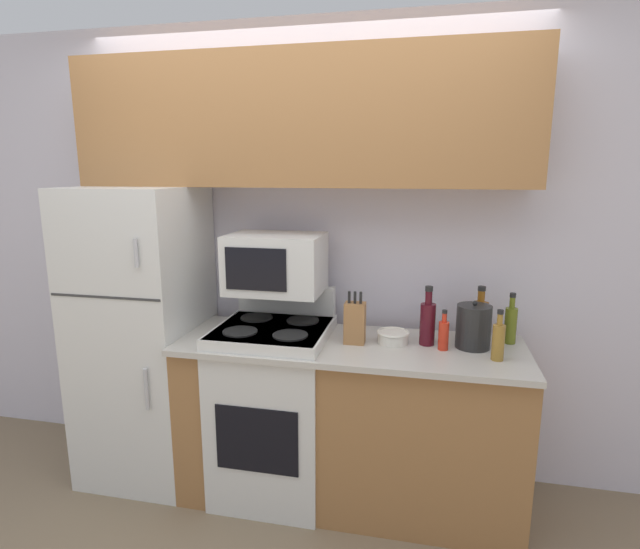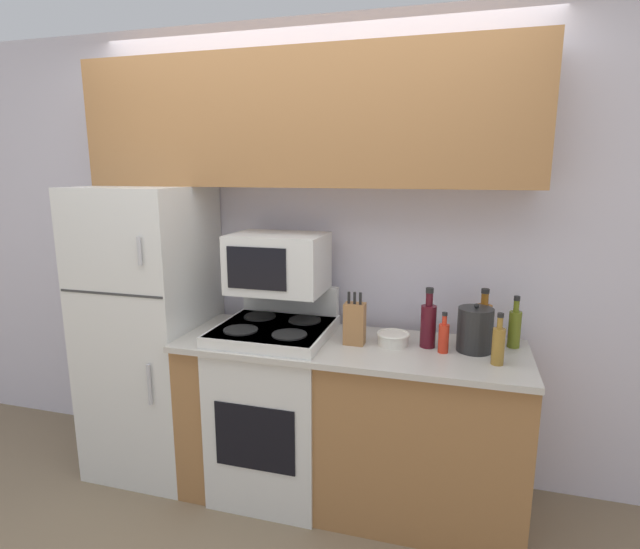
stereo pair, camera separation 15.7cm
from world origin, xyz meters
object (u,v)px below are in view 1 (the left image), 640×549
Objects in this scene: bottle_wine_red at (428,322)px; bottle_hot_sauce at (444,334)px; microwave at (276,263)px; knife_block at (355,323)px; refrigerator at (144,335)px; kettle at (473,327)px; bottle_vinegar at (498,340)px; bottle_olive_oil at (511,324)px; bowl at (393,337)px; stove at (274,407)px; bottle_whiskey at (480,318)px.

bottle_wine_red is 1.50× the size of bottle_hot_sauce.
microwave is 0.53m from knife_block.
refrigerator is 1.80m from kettle.
bottle_hot_sauce is at bearing 160.31° from bottle_vinegar.
bowl is at bearing -167.59° from bottle_olive_oil.
stove is 0.99m from bottle_hot_sauce.
bottle_whiskey reaches higher than bottle_vinegar.
bottle_whiskey is at bearing 17.85° from knife_block.
refrigerator is at bearing 178.37° from bottle_hot_sauce.
kettle is (1.80, 0.02, 0.17)m from refrigerator.
bottle_vinegar is at bearing -19.69° from bottle_hot_sauce.
bottle_wine_red reaches higher than bottle_hot_sauce.
kettle is (-0.10, 0.15, 0.01)m from bottle_vinegar.
bottle_vinegar is (1.11, -0.09, 0.49)m from stove.
microwave is at bearing 177.02° from bottle_wine_red.
bottle_hot_sauce is (0.88, -0.10, -0.30)m from microwave.
bottle_wine_red is (0.79, 0.05, 0.52)m from stove.
stove is 3.95× the size of bottle_whiskey.
bottle_whiskey is (1.06, 0.20, 0.51)m from stove.
bowl is at bearing -0.13° from refrigerator.
bowl is (0.19, 0.04, -0.07)m from knife_block.
bottle_whiskey is (0.43, 0.16, 0.08)m from bowl.
knife_block is 0.79m from bottle_olive_oil.
knife_block is 0.68m from bottle_vinegar.
bottle_hot_sauce is (0.08, -0.06, -0.04)m from bottle_wine_red.
bottle_olive_oil is 0.27m from bottle_vinegar.
refrigerator is 2.00m from bottle_olive_oil.
bottle_wine_red is at bearing -179.20° from kettle.
kettle is at bearing -150.22° from bottle_olive_oil.
microwave is at bearing 167.38° from knife_block.
bottle_hot_sauce is at bearing -6.58° from microwave.
bottle_whiskey is at bearing 4.83° from refrigerator.
bowl is at bearing 169.94° from bottle_hot_sauce.
bottle_wine_red is at bearing -2.98° from microwave.
refrigerator is 0.86m from stove.
microwave reaches higher than bottle_olive_oil.
knife_block reaches higher than bottle_olive_oil.
bowl is at bearing -5.21° from microwave.
bottle_wine_red reaches higher than bottle_olive_oil.
refrigerator is 1.50× the size of stove.
bottle_whiskey reaches higher than bowl.
bottle_olive_oil is (0.58, 0.13, 0.07)m from bowl.
bottle_olive_oil is at bearing 7.81° from stove.
kettle is at bearing 3.22° from stove.
knife_block is 1.35× the size of bottle_hot_sauce.
knife_block is 1.13× the size of kettle.
bottle_vinegar is (0.06, -0.29, -0.02)m from bottle_whiskey.
refrigerator reaches higher than bottle_wine_red.
bottle_hot_sauce is (1.65, -0.05, 0.14)m from refrigerator.
bottle_whiskey reaches higher than bottle_hot_sauce.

